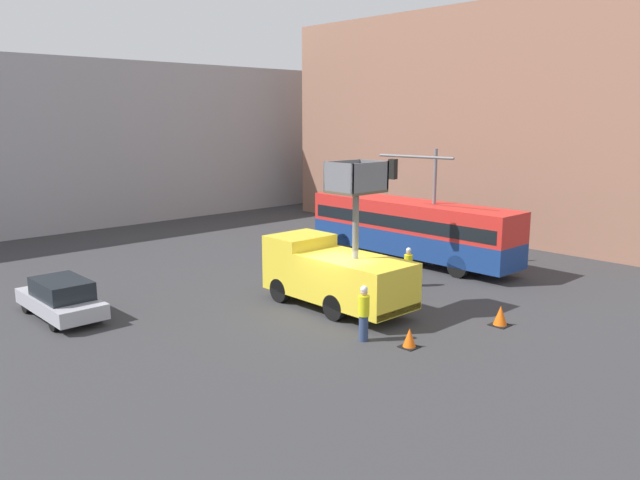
% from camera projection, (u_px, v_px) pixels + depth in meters
% --- Properties ---
extents(ground_plane, '(120.00, 120.00, 0.00)m').
position_uv_depth(ground_plane, '(335.00, 315.00, 23.89)').
color(ground_plane, '#333335').
extents(building_backdrop_far, '(44.00, 10.00, 11.14)m').
position_uv_depth(building_backdrop_far, '(46.00, 143.00, 43.43)').
color(building_backdrop_far, '#9E9EA3').
rests_on(building_backdrop_far, ground_plane).
extents(building_backdrop_side, '(10.00, 28.00, 14.00)m').
position_uv_depth(building_backdrop_side, '(497.00, 123.00, 41.60)').
color(building_backdrop_side, '#936651').
rests_on(building_backdrop_side, ground_plane).
extents(utility_truck, '(2.48, 6.35, 5.85)m').
position_uv_depth(utility_truck, '(335.00, 272.00, 24.48)').
color(utility_truck, yellow).
rests_on(utility_truck, ground_plane).
extents(city_bus, '(2.45, 12.03, 3.14)m').
position_uv_depth(city_bus, '(411.00, 226.00, 32.37)').
color(city_bus, navy).
rests_on(city_bus, ground_plane).
extents(traffic_light_pole, '(4.19, 3.94, 5.88)m').
position_uv_depth(traffic_light_pole, '(420.00, 188.00, 30.03)').
color(traffic_light_pole, slate).
rests_on(traffic_light_pole, ground_plane).
extents(road_worker_near_truck, '(0.38, 0.38, 1.94)m').
position_uv_depth(road_worker_near_truck, '(364.00, 313.00, 20.95)').
color(road_worker_near_truck, navy).
rests_on(road_worker_near_truck, ground_plane).
extents(road_worker_directing, '(0.38, 0.38, 1.77)m').
position_uv_depth(road_worker_directing, '(408.00, 267.00, 27.68)').
color(road_worker_directing, navy).
rests_on(road_worker_directing, ground_plane).
extents(traffic_cone_near_truck, '(0.57, 0.57, 0.65)m').
position_uv_depth(traffic_cone_near_truck, '(409.00, 338.00, 20.48)').
color(traffic_cone_near_truck, black).
rests_on(traffic_cone_near_truck, ground_plane).
extents(traffic_cone_mid_road, '(0.65, 0.65, 0.74)m').
position_uv_depth(traffic_cone_mid_road, '(500.00, 316.00, 22.61)').
color(traffic_cone_mid_road, black).
rests_on(traffic_cone_mid_road, ground_plane).
extents(parked_car_curbside, '(1.82, 4.56, 1.51)m').
position_uv_depth(parked_car_curbside, '(61.00, 298.00, 23.42)').
color(parked_car_curbside, '#A8A8B2').
rests_on(parked_car_curbside, ground_plane).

